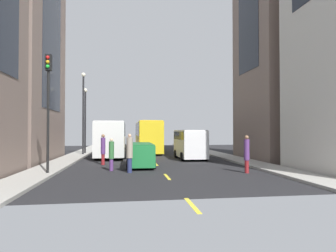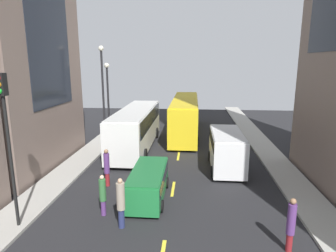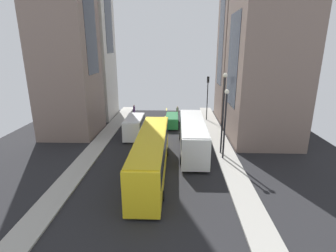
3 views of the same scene
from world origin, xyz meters
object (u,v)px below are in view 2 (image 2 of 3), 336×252
(city_bus_white, at_px, (136,125))
(streetcar_yellow, at_px, (185,113))
(pedestrian_crossing_near, at_px, (103,194))
(pedestrian_waiting_curb, at_px, (291,224))
(delivery_van_white, at_px, (227,148))
(pedestrian_walking_far, at_px, (107,166))
(traffic_light_near_corner, at_px, (6,124))
(car_green_0, at_px, (148,181))
(pedestrian_crossing_mid, at_px, (121,202))

(city_bus_white, distance_m, streetcar_yellow, 6.83)
(pedestrian_crossing_near, height_order, pedestrian_waiting_curb, pedestrian_waiting_curb)
(city_bus_white, height_order, delivery_van_white, city_bus_white)
(delivery_van_white, height_order, pedestrian_walking_far, delivery_van_white)
(city_bus_white, distance_m, delivery_van_white, 8.32)
(delivery_van_white, height_order, pedestrian_crossing_near, delivery_van_white)
(streetcar_yellow, height_order, pedestrian_crossing_near, streetcar_yellow)
(pedestrian_crossing_near, xyz_separation_m, pedestrian_waiting_curb, (7.97, -2.07, 0.11))
(streetcar_yellow, bearing_deg, pedestrian_crossing_near, -101.40)
(city_bus_white, height_order, streetcar_yellow, streetcar_yellow)
(delivery_van_white, height_order, traffic_light_near_corner, traffic_light_near_corner)
(car_green_0, xyz_separation_m, pedestrian_crossing_near, (-1.87, -1.94, 0.12))
(city_bus_white, xyz_separation_m, streetcar_yellow, (3.93, 5.59, 0.12))
(pedestrian_crossing_near, relative_size, traffic_light_near_corner, 0.31)
(streetcar_yellow, distance_m, pedestrian_crossing_near, 17.13)
(car_green_0, height_order, pedestrian_waiting_curb, pedestrian_waiting_curb)
(pedestrian_walking_far, relative_size, pedestrian_crossing_near, 1.11)
(city_bus_white, distance_m, car_green_0, 9.60)
(city_bus_white, relative_size, pedestrian_crossing_near, 5.53)
(pedestrian_walking_far, distance_m, pedestrian_crossing_near, 3.41)
(streetcar_yellow, height_order, pedestrian_walking_far, streetcar_yellow)
(car_green_0, height_order, traffic_light_near_corner, traffic_light_near_corner)
(traffic_light_near_corner, bearing_deg, streetcar_yellow, 69.53)
(pedestrian_crossing_mid, distance_m, traffic_light_near_corner, 5.72)
(delivery_van_white, distance_m, pedestrian_crossing_mid, 9.46)
(streetcar_yellow, bearing_deg, traffic_light_near_corner, -110.47)
(pedestrian_crossing_near, height_order, traffic_light_near_corner, traffic_light_near_corner)
(streetcar_yellow, xyz_separation_m, pedestrian_crossing_mid, (-2.26, -17.73, -0.90))
(traffic_light_near_corner, bearing_deg, car_green_0, 32.55)
(streetcar_yellow, xyz_separation_m, traffic_light_near_corner, (-6.79, -18.19, 2.57))
(delivery_van_white, relative_size, traffic_light_near_corner, 0.79)
(delivery_van_white, bearing_deg, city_bus_white, 148.19)
(pedestrian_walking_far, height_order, pedestrian_crossing_near, pedestrian_walking_far)
(pedestrian_crossing_mid, bearing_deg, pedestrian_crossing_near, -31.68)
(pedestrian_crossing_mid, relative_size, traffic_light_near_corner, 0.35)
(car_green_0, bearing_deg, streetcar_yellow, 84.17)
(pedestrian_crossing_mid, relative_size, pedestrian_waiting_curb, 1.04)
(pedestrian_walking_far, height_order, pedestrian_waiting_curb, pedestrian_walking_far)
(pedestrian_crossing_mid, bearing_deg, pedestrian_waiting_curb, -179.84)
(streetcar_yellow, bearing_deg, pedestrian_crossing_mid, -97.27)
(pedestrian_crossing_mid, bearing_deg, city_bus_white, -72.90)
(car_green_0, bearing_deg, pedestrian_walking_far, 152.63)
(pedestrian_crossing_mid, bearing_deg, streetcar_yellow, -88.00)
(pedestrian_crossing_near, bearing_deg, car_green_0, -109.61)
(pedestrian_crossing_mid, bearing_deg, car_green_0, -95.17)
(pedestrian_walking_far, xyz_separation_m, pedestrian_waiting_curb, (8.75, -5.39, -0.02))
(city_bus_white, xyz_separation_m, pedestrian_waiting_curb, (8.52, -13.24, -0.82))
(car_green_0, relative_size, pedestrian_walking_far, 2.03)
(delivery_van_white, bearing_deg, pedestrian_waiting_curb, -80.63)
(city_bus_white, bearing_deg, streetcar_yellow, 54.87)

